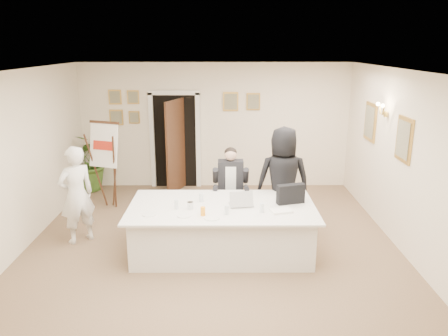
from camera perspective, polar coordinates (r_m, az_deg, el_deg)
floor at (r=6.96m, az=-1.62°, el=-11.23°), size 7.00×7.00×0.00m
ceiling at (r=6.21m, az=-1.83°, el=12.47°), size 6.00×7.00×0.02m
wall_back at (r=9.85m, az=-1.18°, el=5.51°), size 6.00×0.10×2.80m
wall_front at (r=3.22m, az=-3.42°, el=-17.34°), size 6.00×0.10×2.80m
wall_left at (r=7.18m, az=-26.41°, el=-0.08°), size 0.10×7.00×2.80m
wall_right at (r=7.03m, az=23.53°, el=-0.04°), size 0.10×7.00×2.80m
doorway at (r=9.80m, az=-6.36°, el=3.23°), size 1.14×0.86×2.20m
pictures_back_wall at (r=9.80m, az=-5.93°, el=8.04°), size 3.40×0.06×0.80m
pictures_right_wall at (r=8.03m, az=20.28°, el=4.70°), size 0.06×2.20×0.80m
wall_sconce at (r=7.95m, az=20.04°, el=7.19°), size 0.20×0.30×0.24m
conference_table at (r=6.88m, az=-0.27°, el=-7.92°), size 2.86×1.52×0.78m
seated_man at (r=7.82m, az=0.87°, el=-2.39°), size 0.72×0.75×1.44m
flip_chart at (r=8.90m, az=-14.86°, el=-0.14°), size 0.62×0.47×1.72m
standing_man at (r=7.48m, az=-18.70°, el=-3.35°), size 0.70×0.68×1.63m
standing_woman at (r=7.51m, az=7.71°, el=-1.64°), size 0.92×0.62×1.86m
potted_palm at (r=10.17m, az=-17.18°, el=0.85°), size 1.20×1.04×1.32m
laptop at (r=6.73m, az=2.24°, el=-3.72°), size 0.41×0.42×0.28m
laptop_bag at (r=6.86m, az=8.70°, el=-3.37°), size 0.46×0.24×0.31m
paper_stack at (r=6.55m, az=7.47°, el=-5.55°), size 0.35×0.29×0.03m
plate_left at (r=6.47m, az=-9.74°, el=-5.99°), size 0.22×0.22×0.01m
plate_mid at (r=6.37m, az=-5.24°, el=-6.19°), size 0.23×0.23×0.01m
plate_near at (r=6.26m, az=-1.61°, el=-6.54°), size 0.25×0.25×0.01m
glass_a at (r=6.62m, az=-6.24°, el=-4.76°), size 0.07×0.07×0.14m
glass_b at (r=6.38m, az=0.34°, el=-5.49°), size 0.07×0.07×0.14m
glass_c at (r=6.48m, az=4.98°, el=-5.21°), size 0.08×0.08×0.14m
glass_d at (r=6.89m, az=-2.98°, el=-3.85°), size 0.08×0.08×0.14m
oj_glass at (r=6.34m, az=-2.77°, el=-5.67°), size 0.07×0.07×0.13m
steel_jug at (r=6.61m, az=-4.43°, el=-4.90°), size 0.11×0.11×0.11m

